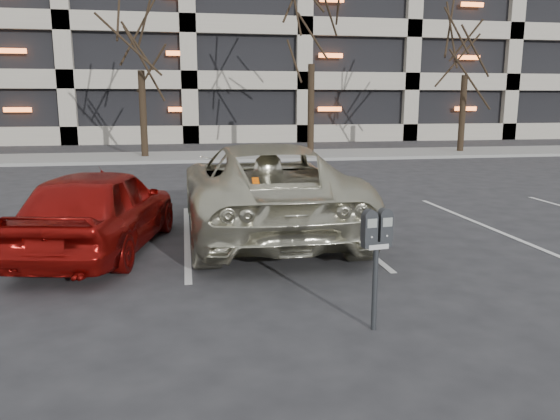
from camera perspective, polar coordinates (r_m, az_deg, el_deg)
name	(u,v)px	position (r m, az deg, el deg)	size (l,w,h in m)	color
ground	(290,272)	(7.62, 1.08, -6.53)	(140.00, 140.00, 0.00)	#28282B
sidewalk	(218,156)	(23.28, -6.48, 5.61)	(80.00, 4.00, 0.12)	gray
stall_lines	(187,236)	(9.71, -9.70, -2.75)	(16.90, 5.20, 0.00)	silver
parking_garage	(362,6)	(43.65, 8.61, 20.30)	(52.00, 20.00, 19.00)	black
tree_b	(138,14)	(23.42, -14.59, 19.21)	(3.47, 3.47, 7.89)	black
tree_c	(312,5)	(24.06, 3.37, 20.58)	(3.79, 3.79, 8.62)	black
tree_d	(468,25)	(26.44, 19.06, 17.77)	(3.41, 3.41, 7.74)	black
parking_meter	(377,240)	(5.59, 10.05, -3.11)	(0.33, 0.17, 1.25)	black
suv_silver	(264,188)	(9.79, -1.72, 2.33)	(2.72, 5.84, 1.62)	beige
car_red	(100,209)	(8.95, -18.32, 0.09)	(1.61, 4.00, 1.36)	maroon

